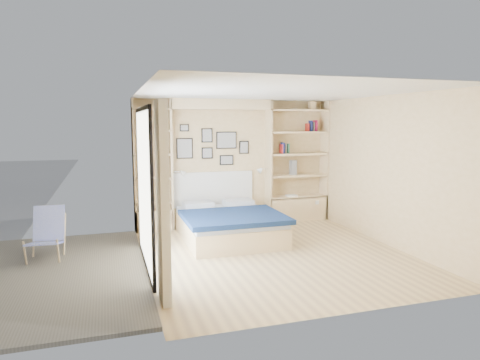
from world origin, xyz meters
name	(u,v)px	position (x,y,z in m)	size (l,w,h in m)	color
ground	(274,253)	(0.00, 0.00, 0.00)	(4.50, 4.50, 0.00)	tan
room_shell	(225,175)	(-0.39, 1.52, 1.08)	(4.50, 4.50, 4.50)	beige
bed	(228,224)	(-0.45, 1.06, 0.27)	(1.68, 2.22, 1.07)	beige
photo_gallery	(212,145)	(-0.45, 2.22, 1.60)	(1.48, 0.02, 0.82)	black
reading_lamps	(222,171)	(-0.30, 2.00, 1.10)	(1.92, 0.12, 0.15)	silver
shelf_decor	(285,141)	(1.05, 2.07, 1.68)	(3.49, 0.23, 2.03)	#A51E1E
deck	(22,278)	(-3.60, 0.00, 0.00)	(3.20, 4.00, 0.05)	#706553
deck_chair	(47,234)	(-3.38, 0.81, 0.38)	(0.53, 0.82, 0.79)	tan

